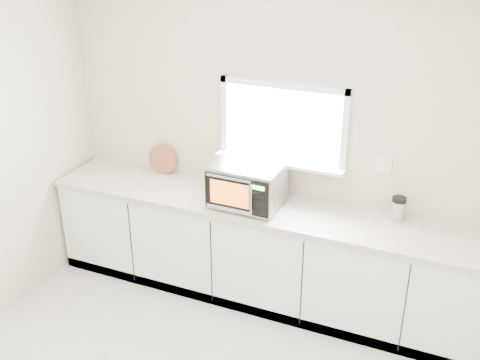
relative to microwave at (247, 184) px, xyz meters
The scene contains 7 objects.
back_wall 0.47m from the microwave, 63.02° to the left, with size 4.00×0.17×2.70m.
cabinets 0.70m from the microwave, 17.12° to the left, with size 3.92×0.60×0.88m, color white.
countertop 0.28m from the microwave, 14.14° to the left, with size 3.92×0.64×0.04m, color beige.
microwave is the anchor object (origin of this frame).
knife_block 0.23m from the microwave, 146.32° to the left, with size 0.15×0.25×0.35m.
cutting_board 1.01m from the microwave, 163.08° to the left, with size 0.28×0.28×0.02m, color brown.
coffee_grinder 1.22m from the microwave, 10.86° to the left, with size 0.14×0.14×0.20m.
Camera 1 is at (1.41, -2.20, 3.07)m, focal length 42.00 mm.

